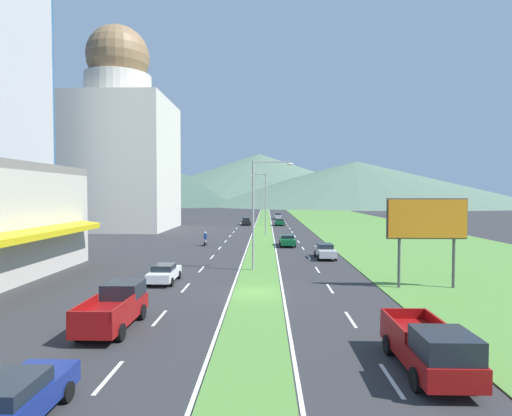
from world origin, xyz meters
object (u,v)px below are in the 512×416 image
Objects in this scene: street_lamp_mid at (264,200)px; car_6 at (287,240)px; billboard_roadside at (427,222)px; car_1 at (325,251)px; motorcycle_rider at (205,240)px; car_2 at (12,401)px; street_lamp_near at (258,207)px; pickup_truck_1 at (430,349)px; car_4 at (246,221)px; car_3 at (280,222)px; car_0 at (278,216)px; car_5 at (164,273)px; pickup_truck_0 at (115,308)px; street_lamp_far at (264,199)px.

car_6 is at bearing -77.54° from street_lamp_mid.
billboard_roadside reaches higher than car_1.
car_1 is 2.27× the size of motorcycle_rider.
car_2 is (-6.87, -55.19, -4.87)m from street_lamp_mid.
street_lamp_near is 4.78× the size of motorcycle_rider.
billboard_roadside is at bearing 159.61° from pickup_truck_1.
street_lamp_near is at bearing -11.35° from car_6.
street_lamp_near is 2.38× the size of car_4.
car_4 is at bearing -95.87° from car_3.
street_lamp_mid is 42.81m from car_0.
street_lamp_mid is 4.96× the size of motorcycle_rider.
car_0 is 93.88m from pickup_truck_1.
car_6 is at bearing -0.17° from car_3.
motorcycle_rider reaches higher than car_5.
car_3 is 71.94m from pickup_truck_1.
billboard_roadside is 3.18× the size of motorcycle_rider.
billboard_roadside reaches higher than car_4.
street_lamp_near is 2.05× the size of car_2.
car_1 is 27.61m from pickup_truck_1.
car_1 reaches higher than car_6.
pickup_truck_0 is at bearing -179.50° from motorcycle_rider.
motorcycle_rider is at bearing -159.84° from pickup_truck_1.
car_1 is (-5.19, 13.53, -3.92)m from billboard_roadside.
car_5 is 20.73m from pickup_truck_1.
car_2 is (-10.26, -97.60, -0.04)m from car_0.
car_1 is 0.97× the size of car_2.
car_5 is 24.35m from car_6.
motorcycle_rider is at bearing -126.14° from car_1.
street_lamp_far is (-0.26, 30.82, -0.28)m from street_lamp_mid.
car_3 is 7.06m from car_4.
street_lamp_far is at bearing -6.00° from car_5.
street_lamp_mid is at bearing -169.63° from car_4.
car_2 is 13.79m from pickup_truck_1.
car_5 is (-7.01, -66.67, -4.63)m from street_lamp_far.
street_lamp_mid is at bearing -4.57° from car_0.
car_0 is 1.14× the size of car_4.
car_6 is (10.33, 22.05, 0.02)m from car_5.
pickup_truck_1 is at bearing -74.15° from car_2.
street_lamp_far reaches higher than car_6.
billboard_roadside is at bearing -80.10° from street_lamp_far.
motorcycle_rider is (-10.52, 0.15, 0.00)m from car_6.
street_lamp_far reaches higher than billboard_roadside.
car_2 is at bearing -178.00° from pickup_truck_0.
car_1 is 26.27m from pickup_truck_0.
car_0 is 57.10m from motorcycle_rider.
street_lamp_far reaches higher than pickup_truck_0.
street_lamp_mid is at bearing 89.32° from street_lamp_near.
car_4 is at bearing -18.87° from car_0.
pickup_truck_1 is at bearing 2.58° from car_3.
motorcycle_rider reaches higher than car_2.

